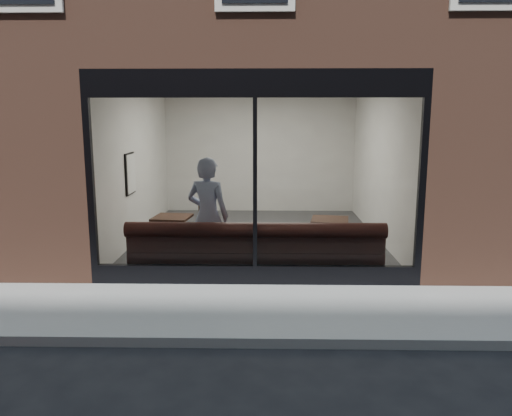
{
  "coord_description": "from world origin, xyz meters",
  "views": [
    {
      "loc": [
        0.16,
        -5.25,
        2.54
      ],
      "look_at": [
        0.01,
        2.4,
        1.13
      ],
      "focal_mm": 35.0,
      "sensor_mm": 36.0,
      "label": 1
    }
  ],
  "objects_px": {
    "cafe_chair_left": "(192,241)",
    "cafe_table_right": "(330,220)",
    "banquette": "(256,263)",
    "cafe_table_left": "(172,217)",
    "person": "(208,216)"
  },
  "relations": [
    {
      "from": "person",
      "to": "cafe_table_right",
      "type": "bearing_deg",
      "value": -144.34
    },
    {
      "from": "banquette",
      "to": "cafe_table_right",
      "type": "height_order",
      "value": "cafe_table_right"
    },
    {
      "from": "cafe_table_left",
      "to": "person",
      "type": "bearing_deg",
      "value": -49.86
    },
    {
      "from": "cafe_table_right",
      "to": "cafe_table_left",
      "type": "bearing_deg",
      "value": 176.74
    },
    {
      "from": "banquette",
      "to": "person",
      "type": "distance_m",
      "value": 1.08
    },
    {
      "from": "cafe_table_right",
      "to": "banquette",
      "type": "bearing_deg",
      "value": -144.91
    },
    {
      "from": "person",
      "to": "cafe_table_right",
      "type": "relative_size",
      "value": 2.98
    },
    {
      "from": "cafe_table_left",
      "to": "cafe_table_right",
      "type": "bearing_deg",
      "value": -3.26
    },
    {
      "from": "cafe_chair_left",
      "to": "cafe_table_right",
      "type": "bearing_deg",
      "value": 172.6
    },
    {
      "from": "person",
      "to": "cafe_chair_left",
      "type": "relative_size",
      "value": 4.77
    },
    {
      "from": "cafe_table_left",
      "to": "cafe_chair_left",
      "type": "distance_m",
      "value": 0.64
    },
    {
      "from": "banquette",
      "to": "cafe_table_left",
      "type": "bearing_deg",
      "value": 145.15
    },
    {
      "from": "banquette",
      "to": "cafe_table_left",
      "type": "relative_size",
      "value": 6.25
    },
    {
      "from": "cafe_table_right",
      "to": "cafe_chair_left",
      "type": "distance_m",
      "value": 2.59
    },
    {
      "from": "cafe_table_left",
      "to": "banquette",
      "type": "bearing_deg",
      "value": -34.85
    }
  ]
}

